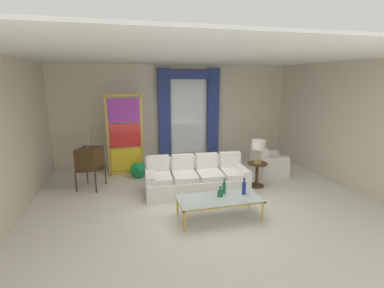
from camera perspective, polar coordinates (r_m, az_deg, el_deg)
name	(u,v)px	position (r m, az deg, el deg)	size (l,w,h in m)	color
ground_plane	(202,199)	(6.28, 2.04, -11.19)	(16.00, 16.00, 0.00)	silver
wall_rear	(175,115)	(8.77, -3.41, 5.93)	(8.00, 0.12, 3.00)	beige
wall_left	(16,135)	(6.53, -32.19, 1.55)	(0.12, 7.00, 3.00)	beige
wall_right	(332,122)	(8.12, 26.59, 4.03)	(0.12, 7.00, 3.00)	beige
ceiling_slab	(193,59)	(6.52, 0.24, 16.94)	(8.00, 7.60, 0.04)	white
curtained_window	(189,107)	(8.67, -0.61, 7.47)	(2.00, 0.17, 2.70)	white
couch_white_long	(196,179)	(6.62, 0.83, -7.04)	(2.39, 1.05, 0.86)	white
coffee_table	(219,199)	(5.37, 5.58, -11.13)	(1.56, 0.69, 0.41)	silver
bottle_blue_decanter	(244,188)	(5.54, 10.51, -8.69)	(0.08, 0.08, 0.33)	navy
bottle_crystal_tall	(220,193)	(5.40, 5.76, -9.85)	(0.10, 0.10, 0.21)	#196B3D
bottle_amber_squat	(224,187)	(5.52, 6.54, -8.72)	(0.07, 0.07, 0.31)	#196B3D
vintage_tv	(90,159)	(7.10, -20.08, -2.88)	(0.68, 0.73, 1.35)	#472D19
armchair_white	(267,164)	(8.03, 15.04, -4.00)	(0.89, 0.89, 0.80)	white
stained_glass_divider	(125,137)	(7.78, -13.44, 1.40)	(0.95, 0.05, 2.20)	gold
peacock_figurine	(139,171)	(7.54, -10.74, -5.42)	(0.44, 0.60, 0.50)	beige
round_side_table	(257,172)	(7.06, 13.06, -5.64)	(0.48, 0.48, 0.59)	#472D19
table_lamp_brass	(258,146)	(6.88, 13.34, -0.32)	(0.32, 0.32, 0.57)	#B29338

